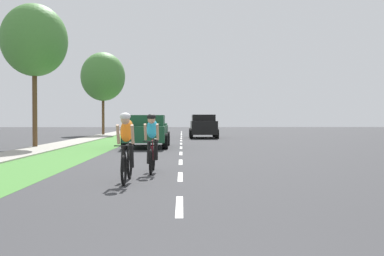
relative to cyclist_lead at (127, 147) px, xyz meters
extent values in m
plane|color=#38383A|center=(1.21, 11.91, -0.81)|extent=(120.00, 120.00, 0.00)
cube|color=#478438|center=(-3.31, 11.91, -0.81)|extent=(2.54, 70.00, 0.01)
cube|color=#9E998E|center=(-5.49, 11.91, -0.81)|extent=(1.81, 70.00, 0.10)
cube|color=white|center=(1.21, -2.75, -0.81)|extent=(0.12, 1.80, 0.01)
cube|color=white|center=(1.21, 0.98, -0.81)|extent=(0.12, 1.80, 0.01)
cube|color=white|center=(1.21, 4.71, -0.81)|extent=(0.12, 1.80, 0.01)
cube|color=white|center=(1.21, 8.45, -0.81)|extent=(0.12, 1.80, 0.01)
cube|color=white|center=(1.21, 12.18, -0.81)|extent=(0.12, 1.80, 0.01)
cube|color=white|center=(1.21, 15.91, -0.81)|extent=(0.12, 1.80, 0.01)
cube|color=white|center=(1.21, 19.65, -0.81)|extent=(0.12, 1.80, 0.01)
cube|color=white|center=(1.21, 23.38, -0.81)|extent=(0.12, 1.80, 0.01)
cube|color=white|center=(1.21, 27.11, -0.81)|extent=(0.12, 1.80, 0.01)
cube|color=white|center=(1.21, 30.85, -0.81)|extent=(0.12, 1.80, 0.01)
cube|color=white|center=(1.21, 34.58, -0.81)|extent=(0.12, 1.80, 0.01)
cube|color=white|center=(1.21, 38.31, -0.81)|extent=(0.12, 1.80, 0.01)
cube|color=white|center=(1.21, 42.05, -0.81)|extent=(0.12, 1.80, 0.01)
torus|color=black|center=(0.00, 0.55, -0.47)|extent=(0.06, 0.68, 0.68)
torus|color=black|center=(0.00, -0.49, -0.47)|extent=(0.06, 0.68, 0.68)
cylinder|color=black|center=(0.00, -0.07, -0.29)|extent=(0.04, 0.59, 0.43)
cylinder|color=black|center=(0.00, 0.21, -0.19)|extent=(0.04, 0.04, 0.55)
cylinder|color=black|center=(0.00, -0.02, 0.04)|extent=(0.03, 0.55, 0.03)
cylinder|color=black|center=(0.00, -0.47, 0.05)|extent=(0.42, 0.02, 0.02)
ellipsoid|color=orange|center=(0.00, 0.05, 0.37)|extent=(0.30, 0.54, 0.63)
sphere|color=tan|center=(0.00, -0.23, 0.61)|extent=(0.20, 0.20, 0.20)
ellipsoid|color=white|center=(0.00, -0.23, 0.69)|extent=(0.24, 0.28, 0.16)
cylinder|color=tan|center=(-0.16, -0.23, 0.29)|extent=(0.07, 0.26, 0.45)
cylinder|color=tan|center=(0.16, -0.23, 0.29)|extent=(0.07, 0.26, 0.45)
cylinder|color=black|center=(-0.10, 0.13, -0.29)|extent=(0.10, 0.30, 0.60)
cylinder|color=black|center=(0.10, 0.08, -0.19)|extent=(0.10, 0.25, 0.61)
torus|color=black|center=(0.45, 2.43, -0.47)|extent=(0.06, 0.68, 0.68)
torus|color=black|center=(0.45, 1.39, -0.47)|extent=(0.06, 0.68, 0.68)
cylinder|color=maroon|center=(0.45, 1.81, -0.29)|extent=(0.04, 0.59, 0.43)
cylinder|color=maroon|center=(0.45, 2.09, -0.19)|extent=(0.04, 0.04, 0.55)
cylinder|color=maroon|center=(0.45, 1.86, 0.04)|extent=(0.03, 0.55, 0.03)
cylinder|color=black|center=(0.45, 1.41, 0.05)|extent=(0.42, 0.02, 0.02)
ellipsoid|color=#26A5CC|center=(0.45, 1.93, 0.37)|extent=(0.30, 0.54, 0.63)
sphere|color=tan|center=(0.45, 1.65, 0.61)|extent=(0.20, 0.20, 0.20)
ellipsoid|color=black|center=(0.45, 1.65, 0.69)|extent=(0.24, 0.28, 0.16)
cylinder|color=tan|center=(0.29, 1.65, 0.29)|extent=(0.07, 0.26, 0.45)
cylinder|color=tan|center=(0.61, 1.65, 0.29)|extent=(0.07, 0.26, 0.45)
cylinder|color=black|center=(0.35, 2.01, -0.29)|extent=(0.10, 0.30, 0.60)
cylinder|color=black|center=(0.55, 1.96, -0.19)|extent=(0.10, 0.25, 0.61)
cube|color=#194C2D|center=(-0.53, 12.68, -0.09)|extent=(1.96, 5.10, 0.76)
cube|color=#194C2D|center=(-0.53, 11.91, 0.51)|extent=(1.80, 1.78, 0.64)
cube|color=#1E2833|center=(-0.53, 11.20, 0.49)|extent=(1.67, 0.08, 0.52)
cube|color=#194C2D|center=(-1.43, 13.70, 0.21)|extent=(0.08, 2.80, 0.40)
cube|color=#194C2D|center=(0.38, 13.70, 0.21)|extent=(0.08, 2.80, 0.40)
cube|color=#194C2D|center=(-0.53, 15.19, 0.21)|extent=(1.80, 0.08, 0.40)
cylinder|color=black|center=(-1.51, 11.15, -0.43)|extent=(0.26, 0.76, 0.76)
cylinder|color=black|center=(0.45, 11.15, -0.43)|extent=(0.26, 0.76, 0.76)
cylinder|color=black|center=(-1.51, 14.21, -0.43)|extent=(0.26, 0.76, 0.76)
cylinder|color=black|center=(0.45, 14.21, -0.43)|extent=(0.26, 0.76, 0.76)
cube|color=black|center=(2.91, 23.87, 0.00)|extent=(1.90, 4.70, 1.00)
cube|color=black|center=(2.91, 24.07, 0.72)|extent=(1.71, 2.91, 0.52)
cube|color=#1E2833|center=(2.91, 22.81, 0.60)|extent=(1.56, 0.08, 0.44)
cylinder|color=black|center=(1.96, 22.46, -0.45)|extent=(0.25, 0.72, 0.72)
cylinder|color=black|center=(3.86, 22.46, -0.45)|extent=(0.25, 0.72, 0.72)
cylinder|color=black|center=(1.96, 25.28, -0.45)|extent=(0.25, 0.72, 0.72)
cylinder|color=black|center=(3.86, 25.28, -0.45)|extent=(0.25, 0.72, 0.72)
cylinder|color=brown|center=(-6.22, 12.52, 1.25)|extent=(0.24, 0.24, 4.12)
ellipsoid|color=#478438|center=(-6.22, 12.52, 4.63)|extent=(3.31, 3.31, 3.65)
cylinder|color=brown|center=(-5.93, 30.31, 1.05)|extent=(0.24, 0.24, 3.72)
ellipsoid|color=#478438|center=(-5.93, 30.31, 4.52)|extent=(4.01, 4.01, 4.41)
camera|label=1|loc=(1.25, -9.97, 0.62)|focal=41.13mm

